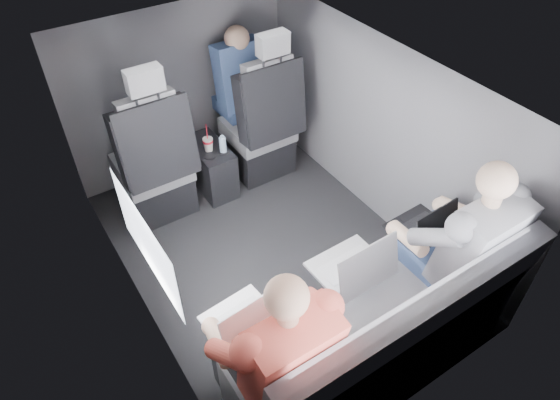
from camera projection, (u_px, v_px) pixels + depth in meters
floor at (271, 254)px, 3.50m from camera, size 2.60×2.60×0.00m
ceiling at (268, 81)px, 2.60m from camera, size 2.60×2.60×0.00m
panel_left at (129, 239)px, 2.69m from camera, size 0.02×2.60×1.35m
panel_right at (381, 135)px, 3.42m from camera, size 0.02×2.60×1.35m
panel_front at (180, 91)px, 3.86m from camera, size 1.80×0.02×1.35m
panel_back at (424, 335)px, 2.24m from camera, size 1.80×0.02×1.35m
side_window at (146, 243)px, 2.36m from camera, size 0.02×0.75×0.42m
seatbelt at (273, 95)px, 3.57m from camera, size 0.35×0.11×0.59m
front_seat_left at (155, 169)px, 3.58m from camera, size 0.52×0.58×1.26m
front_seat_right at (262, 131)px, 3.94m from camera, size 0.52×0.58×1.26m
center_console at (211, 167)px, 3.92m from camera, size 0.24×0.48×0.41m
rear_bench at (378, 341)px, 2.64m from camera, size 1.60×0.57×0.92m
soda_cup at (208, 144)px, 3.71m from camera, size 0.08×0.08×0.23m
water_bottle at (223, 145)px, 3.68m from camera, size 0.05×0.05×0.15m
laptop_white at (243, 319)px, 2.36m from camera, size 0.34×0.33×0.24m
laptop_silver at (354, 265)px, 2.60m from camera, size 0.38×0.34×0.27m
laptop_black at (423, 226)px, 2.82m from camera, size 0.33×0.29×0.23m
passenger_rear_left at (273, 350)px, 2.24m from camera, size 0.50×0.62×1.22m
passenger_rear_right at (453, 244)px, 2.71m from camera, size 0.52×0.64×1.25m
passenger_front_right at (239, 79)px, 3.86m from camera, size 0.38×0.38×0.73m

